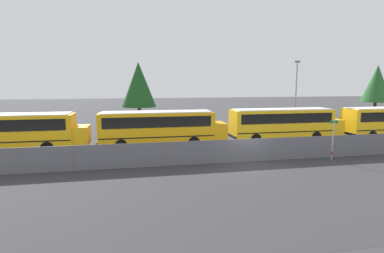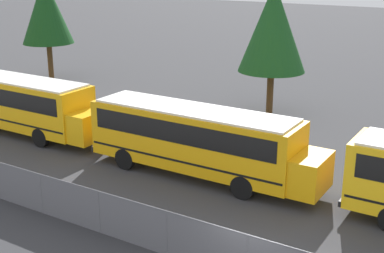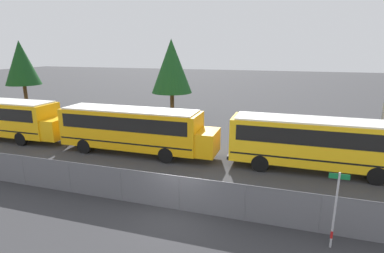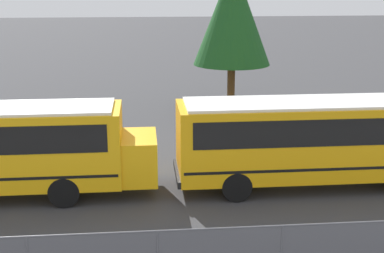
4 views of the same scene
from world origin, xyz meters
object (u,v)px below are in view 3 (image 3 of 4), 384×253
(school_bus_2, at_px, (2,116))
(street_sign, at_px, (335,209))
(tree_1, at_px, (21,63))
(school_bus_4, at_px, (321,141))
(school_bus_3, at_px, (134,127))
(tree_2, at_px, (172,66))

(school_bus_2, bearing_deg, street_sign, -17.10)
(school_bus_2, relative_size, tree_1, 1.38)
(tree_1, bearing_deg, school_bus_4, -18.01)
(school_bus_2, height_order, school_bus_3, same)
(school_bus_4, height_order, street_sign, school_bus_4)
(street_sign, xyz_separation_m, tree_2, (-13.83, 19.22, 3.99))
(school_bus_2, xyz_separation_m, street_sign, (24.62, -7.58, -0.33))
(street_sign, relative_size, tree_2, 0.36)
(school_bus_2, xyz_separation_m, tree_1, (-9.17, 11.36, 3.77))
(school_bus_3, distance_m, street_sign, 14.41)
(school_bus_2, bearing_deg, school_bus_3, -0.34)
(school_bus_4, relative_size, street_sign, 3.78)
(school_bus_3, distance_m, school_bus_4, 12.51)
(school_bus_4, xyz_separation_m, tree_1, (-33.99, 11.05, 3.77))
(tree_1, bearing_deg, school_bus_2, -51.07)
(tree_2, bearing_deg, tree_1, -179.18)
(street_sign, relative_size, tree_1, 0.36)
(school_bus_2, xyz_separation_m, school_bus_4, (24.82, 0.31, 0.00))
(school_bus_3, bearing_deg, school_bus_2, 179.66)
(school_bus_4, bearing_deg, school_bus_2, -179.29)
(school_bus_2, relative_size, street_sign, 3.78)
(school_bus_3, xyz_separation_m, tree_2, (-1.53, 11.71, 3.66))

